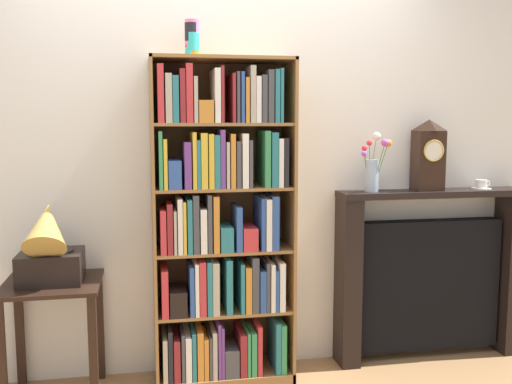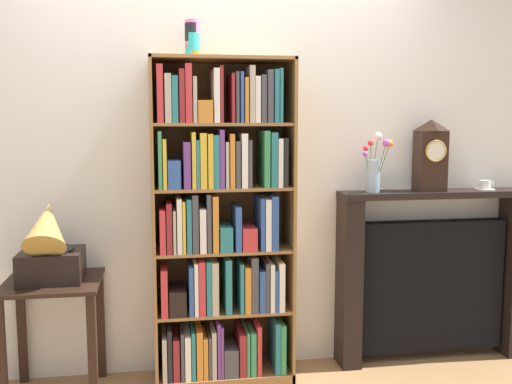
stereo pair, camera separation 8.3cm
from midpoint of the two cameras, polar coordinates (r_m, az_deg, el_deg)
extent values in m
cube|color=silver|center=(3.57, -1.22, 3.93)|extent=(5.16, 0.08, 2.69)
cube|color=olive|center=(3.36, -10.73, -3.28)|extent=(0.02, 0.34, 1.89)
cube|color=olive|center=(3.45, 2.55, -2.89)|extent=(0.02, 0.34, 1.89)
cube|color=brown|center=(3.55, -4.32, -2.63)|extent=(0.81, 0.01, 1.89)
cube|color=olive|center=(3.34, -4.14, 12.91)|extent=(0.81, 0.34, 0.02)
cube|color=olive|center=(3.66, -3.87, -17.37)|extent=(0.81, 0.34, 0.06)
cube|color=#B2A893|center=(3.55, -9.68, -15.45)|extent=(0.03, 0.28, 0.26)
cube|color=black|center=(3.53, -9.18, -15.18)|extent=(0.03, 0.25, 0.30)
cube|color=maroon|center=(3.55, -8.57, -15.51)|extent=(0.04, 0.27, 0.25)
cube|color=#424247|center=(3.54, -7.98, -15.30)|extent=(0.02, 0.25, 0.28)
cube|color=white|center=(3.56, -7.49, -15.35)|extent=(0.03, 0.28, 0.26)
cube|color=teal|center=(3.55, -6.96, -15.17)|extent=(0.02, 0.28, 0.28)
cube|color=orange|center=(3.56, -6.38, -15.08)|extent=(0.04, 0.29, 0.28)
cube|color=orange|center=(3.55, -5.78, -15.51)|extent=(0.03, 0.25, 0.24)
cube|color=#424247|center=(3.57, -5.38, -15.33)|extent=(0.02, 0.28, 0.25)
cube|color=#B2A893|center=(3.54, -4.96, -15.24)|extent=(0.03, 0.23, 0.28)
cube|color=#663884|center=(3.53, -4.50, -14.88)|extent=(0.02, 0.23, 0.33)
cube|color=#663884|center=(3.56, -4.21, -14.91)|extent=(0.02, 0.27, 0.31)
cube|color=#424247|center=(3.56, -3.27, -16.10)|extent=(0.08, 0.20, 0.17)
cube|color=maroon|center=(3.59, -2.25, -15.17)|extent=(0.04, 0.28, 0.25)
cube|color=#388E56|center=(3.58, -1.72, -15.08)|extent=(0.02, 0.27, 0.26)
cube|color=#388E56|center=(3.57, -1.18, -15.18)|extent=(0.03, 0.23, 0.26)
cube|color=#C63338|center=(3.59, -0.68, -14.73)|extent=(0.03, 0.28, 0.30)
cube|color=teal|center=(3.60, 1.13, -14.61)|extent=(0.03, 0.25, 0.31)
cube|color=#388E56|center=(3.62, 1.61, -14.57)|extent=(0.03, 0.28, 0.30)
cube|color=olive|center=(3.51, -3.93, -11.39)|extent=(0.77, 0.32, 0.02)
cube|color=#C63338|center=(3.41, -9.72, -9.49)|extent=(0.04, 0.25, 0.27)
cube|color=black|center=(3.42, -8.43, -10.51)|extent=(0.10, 0.23, 0.15)
cube|color=#2D519E|center=(3.41, -7.16, -9.32)|extent=(0.02, 0.25, 0.28)
cube|color=white|center=(3.42, -6.70, -9.09)|extent=(0.02, 0.28, 0.30)
cube|color=#C63338|center=(3.43, -6.16, -8.98)|extent=(0.04, 0.28, 0.31)
cube|color=teal|center=(3.42, -5.48, -9.04)|extent=(0.03, 0.25, 0.31)
cube|color=#B2A893|center=(3.41, -4.86, -9.10)|extent=(0.04, 0.24, 0.30)
cube|color=teal|center=(3.43, -3.60, -8.90)|extent=(0.04, 0.26, 0.32)
cube|color=teal|center=(3.43, -2.29, -9.12)|extent=(0.02, 0.23, 0.29)
cube|color=orange|center=(3.46, -1.79, -9.14)|extent=(0.03, 0.29, 0.27)
cube|color=#424247|center=(3.45, -1.10, -8.71)|extent=(0.04, 0.26, 0.32)
cube|color=#2D519E|center=(3.46, -0.34, -9.37)|extent=(0.03, 0.24, 0.24)
cube|color=#424247|center=(3.46, 0.14, -8.99)|extent=(0.02, 0.25, 0.29)
cube|color=white|center=(3.49, 0.53, -8.91)|extent=(0.03, 0.30, 0.28)
cube|color=#2D519E|center=(3.48, 1.02, -9.28)|extent=(0.02, 0.25, 0.24)
cube|color=white|center=(3.47, 1.53, -8.95)|extent=(0.03, 0.24, 0.29)
cube|color=olive|center=(3.41, -3.98, -5.61)|extent=(0.77, 0.32, 0.02)
cube|color=#C63338|center=(3.32, -9.89, -3.71)|extent=(0.03, 0.24, 0.25)
cube|color=maroon|center=(3.35, -9.27, -3.31)|extent=(0.03, 0.30, 0.28)
cube|color=#B2A893|center=(3.32, -8.75, -3.72)|extent=(0.02, 0.23, 0.24)
cube|color=white|center=(3.34, -8.31, -3.09)|extent=(0.03, 0.28, 0.31)
cube|color=gold|center=(3.32, -7.86, -3.29)|extent=(0.02, 0.23, 0.29)
cube|color=teal|center=(3.33, -7.38, -3.15)|extent=(0.03, 0.25, 0.30)
cube|color=#424247|center=(3.32, -6.78, -2.96)|extent=(0.03, 0.23, 0.33)
cube|color=white|center=(3.36, -6.10, -3.51)|extent=(0.04, 0.29, 0.25)
cube|color=#424247|center=(3.33, -5.48, -2.88)|extent=(0.02, 0.25, 0.33)
cube|color=orange|center=(3.35, -4.88, -2.91)|extent=(0.03, 0.28, 0.32)
cube|color=teal|center=(3.36, -3.82, -4.42)|extent=(0.07, 0.25, 0.14)
cube|color=#2D519E|center=(3.35, -2.64, -3.45)|extent=(0.03, 0.24, 0.25)
cube|color=#C63338|center=(3.37, -1.54, -4.44)|extent=(0.08, 0.23, 0.13)
cube|color=#2D519E|center=(3.38, -0.37, -2.95)|extent=(0.02, 0.26, 0.30)
cube|color=white|center=(3.38, 0.18, -2.99)|extent=(0.03, 0.26, 0.30)
cube|color=#2D519E|center=(3.41, 0.76, -2.77)|extent=(0.04, 0.30, 0.31)
cube|color=olive|center=(3.35, -4.03, 0.46)|extent=(0.77, 0.32, 0.02)
cube|color=#388E56|center=(3.28, -10.14, 3.17)|extent=(0.02, 0.26, 0.32)
cube|color=gold|center=(3.28, -9.69, 2.80)|extent=(0.02, 0.25, 0.27)
cube|color=#2D519E|center=(3.30, -8.80, 1.82)|extent=(0.07, 0.27, 0.16)
cube|color=#663884|center=(3.28, -7.58, 2.69)|extent=(0.04, 0.25, 0.26)
cube|color=gold|center=(3.28, -6.94, 3.18)|extent=(0.02, 0.25, 0.31)
cube|color=teal|center=(3.29, -6.56, 2.83)|extent=(0.02, 0.27, 0.27)
cube|color=gold|center=(3.28, -6.01, 3.14)|extent=(0.04, 0.23, 0.31)
cube|color=gold|center=(3.30, -5.35, 3.13)|extent=(0.03, 0.26, 0.30)
cube|color=teal|center=(3.31, -4.82, 3.10)|extent=(0.03, 0.29, 0.30)
cube|color=#663884|center=(3.29, -4.24, 3.34)|extent=(0.03, 0.24, 0.33)
cube|color=#B2A893|center=(3.30, -3.75, 2.76)|extent=(0.02, 0.25, 0.26)
cube|color=orange|center=(3.31, -3.27, 3.16)|extent=(0.03, 0.25, 0.30)
cube|color=#424247|center=(3.33, -2.77, 2.84)|extent=(0.02, 0.29, 0.26)
cube|color=white|center=(3.31, -2.08, 3.18)|extent=(0.03, 0.24, 0.30)
cube|color=#424247|center=(3.34, -1.61, 2.91)|extent=(0.02, 0.29, 0.27)
cube|color=#388E56|center=(3.34, 0.04, 3.35)|extent=(0.03, 0.26, 0.32)
cube|color=teal|center=(3.36, 0.71, 3.29)|extent=(0.04, 0.28, 0.31)
cube|color=white|center=(3.37, 1.26, 3.02)|extent=(0.03, 0.30, 0.27)
cube|color=black|center=(3.36, 1.86, 3.01)|extent=(0.02, 0.25, 0.28)
cube|color=olive|center=(3.33, -4.09, 6.68)|extent=(0.77, 0.32, 0.02)
cube|color=#C63338|center=(3.26, -10.16, 9.47)|extent=(0.03, 0.24, 0.31)
cube|color=#B2A893|center=(3.26, -9.40, 9.06)|extent=(0.04, 0.23, 0.26)
cube|color=teal|center=(3.29, -8.76, 8.97)|extent=(0.03, 0.28, 0.25)
cube|color=maroon|center=(3.30, -8.11, 9.28)|extent=(0.03, 0.30, 0.29)
cube|color=#C63338|center=(3.27, -7.44, 9.56)|extent=(0.04, 0.24, 0.32)
cube|color=#B2A893|center=(3.27, -6.84, 8.97)|extent=(0.02, 0.24, 0.25)
cube|color=orange|center=(3.25, -5.80, 7.89)|extent=(0.08, 0.20, 0.12)
cube|color=white|center=(3.31, -4.80, 9.38)|extent=(0.03, 0.28, 0.29)
cube|color=maroon|center=(3.31, -4.33, 9.48)|extent=(0.02, 0.29, 0.31)
cube|color=maroon|center=(3.31, -3.21, 9.17)|extent=(0.02, 0.27, 0.27)
cube|color=#424247|center=(3.29, -2.76, 9.25)|extent=(0.02, 0.23, 0.28)
cube|color=#2D519E|center=(3.31, -2.37, 9.24)|extent=(0.02, 0.26, 0.28)
cube|color=orange|center=(3.32, -1.94, 8.98)|extent=(0.02, 0.27, 0.25)
cube|color=#B2A893|center=(3.30, -1.33, 9.54)|extent=(0.03, 0.23, 0.31)
cube|color=white|center=(3.32, -0.83, 9.04)|extent=(0.03, 0.25, 0.25)
cube|color=#424247|center=(3.32, -0.24, 9.11)|extent=(0.03, 0.23, 0.26)
cube|color=#424247|center=(3.33, 0.35, 9.34)|extent=(0.03, 0.26, 0.29)
cube|color=teal|center=(3.35, 0.92, 9.35)|extent=(0.03, 0.28, 0.29)
cube|color=teal|center=(3.35, 1.39, 9.41)|extent=(0.02, 0.26, 0.30)
cylinder|color=orange|center=(3.37, -7.00, 13.84)|extent=(0.08, 0.08, 0.10)
cylinder|color=#28B2B7|center=(3.37, -7.05, 14.15)|extent=(0.08, 0.08, 0.10)
cylinder|color=#28B2B7|center=(3.37, -7.02, 14.46)|extent=(0.08, 0.08, 0.10)
cylinder|color=red|center=(3.38, -7.07, 14.76)|extent=(0.08, 0.08, 0.10)
cylinder|color=pink|center=(3.38, -7.07, 15.06)|extent=(0.08, 0.08, 0.10)
cylinder|color=black|center=(3.38, -7.09, 15.37)|extent=(0.08, 0.08, 0.10)
cylinder|color=pink|center=(3.38, -7.06, 15.67)|extent=(0.08, 0.08, 0.10)
cube|color=black|center=(3.39, -20.15, -8.53)|extent=(0.52, 0.51, 0.02)
cube|color=black|center=(3.34, -24.50, -15.05)|extent=(0.04, 0.04, 0.65)
cube|color=black|center=(3.26, -16.47, -15.22)|extent=(0.04, 0.04, 0.65)
cube|color=black|center=(3.74, -22.87, -12.54)|extent=(0.04, 0.04, 0.65)
cube|color=black|center=(3.67, -15.78, -12.61)|extent=(0.04, 0.04, 0.65)
cube|color=black|center=(3.37, -20.22, -6.96)|extent=(0.33, 0.29, 0.17)
cylinder|color=black|center=(3.35, -20.29, -5.46)|extent=(0.25, 0.25, 0.01)
cylinder|color=#B79347|center=(3.30, -20.43, -5.22)|extent=(0.03, 0.03, 0.06)
cone|color=#B79347|center=(3.23, -20.67, -3.16)|extent=(0.22, 0.35, 0.35)
cube|color=black|center=(3.82, 16.52, -0.12)|extent=(1.24, 0.22, 0.04)
cube|color=black|center=(3.71, 8.42, -8.81)|extent=(0.12, 0.20, 1.06)
cube|color=black|center=(4.21, 23.11, -7.41)|extent=(0.12, 0.20, 1.06)
cube|color=black|center=(3.97, 15.99, -8.75)|extent=(0.96, 0.11, 0.85)
cube|color=black|center=(3.78, 15.98, 2.98)|extent=(0.18, 0.13, 0.37)
pyramid|color=black|center=(3.77, 16.10, 6.36)|extent=(0.18, 0.13, 0.07)
cylinder|color=silver|center=(3.71, 16.51, 3.94)|extent=(0.12, 0.01, 0.12)
torus|color=#B79347|center=(3.71, 16.53, 3.94)|extent=(0.14, 0.01, 0.14)
cylinder|color=#99B2D1|center=(3.64, 10.70, 1.58)|extent=(0.09, 0.09, 0.20)
cylinder|color=#4C753D|center=(3.64, 10.26, 2.28)|extent=(0.05, 0.01, 0.26)
sphere|color=red|center=(3.62, 10.00, 4.28)|extent=(0.03, 0.03, 0.03)
cylinder|color=#4C753D|center=(3.60, 10.53, 2.50)|extent=(0.03, 0.03, 0.29)
sphere|color=red|center=(3.57, 10.46, 4.79)|extent=(0.03, 0.03, 0.03)
cylinder|color=#4C753D|center=(3.62, 11.54, 2.48)|extent=(0.07, 0.06, 0.29)
sphere|color=orange|center=(3.60, 12.26, 4.72)|extent=(0.05, 0.05, 0.05)
cylinder|color=#4C753D|center=(3.65, 10.77, 2.85)|extent=(0.06, 0.02, 0.33)
sphere|color=silver|center=(3.66, 11.18, 5.42)|extent=(0.05, 0.05, 0.05)
cylinder|color=#4C753D|center=(3.61, 10.24, 1.98)|extent=(0.04, 0.02, 0.22)
sphere|color=#B24CB7|center=(3.60, 9.95, 3.74)|extent=(0.03, 0.03, 0.03)
cylinder|color=#4C753D|center=(3.59, 11.33, 2.49)|extent=(0.05, 0.07, 0.29)
sphere|color=#B24CB7|center=(3.56, 11.95, 4.77)|extent=(0.05, 0.05, 0.05)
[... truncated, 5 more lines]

